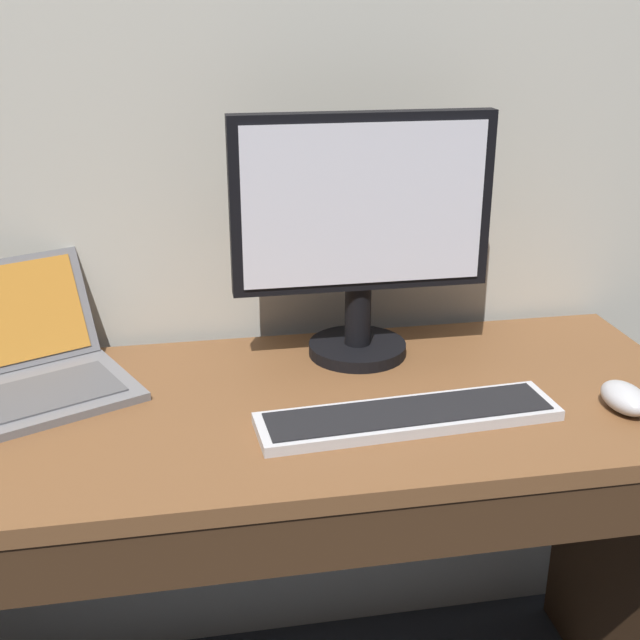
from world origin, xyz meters
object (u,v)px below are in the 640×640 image
at_px(external_monitor, 362,227).
at_px(computer_mouse, 625,398).
at_px(wired_keyboard, 408,416).
at_px(laptop_space_gray, 20,369).

bearing_deg(external_monitor, computer_mouse, -36.95).
bearing_deg(wired_keyboard, computer_mouse, -3.87).
bearing_deg(laptop_space_gray, external_monitor, 3.42).
relative_size(laptop_space_gray, computer_mouse, 4.16).
xyz_separation_m(wired_keyboard, computer_mouse, (0.35, -0.02, 0.01)).
relative_size(external_monitor, computer_mouse, 4.54).
height_order(laptop_space_gray, wired_keyboard, laptop_space_gray).
height_order(laptop_space_gray, external_monitor, external_monitor).
relative_size(laptop_space_gray, wired_keyboard, 0.87).
height_order(wired_keyboard, computer_mouse, computer_mouse).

